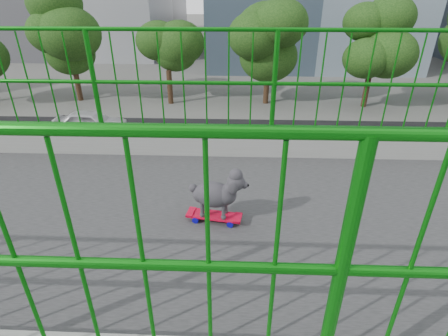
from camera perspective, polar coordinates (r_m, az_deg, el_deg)
road at (r=17.79m, az=-3.20°, el=-1.78°), size 18.00×90.00×0.02m
railing at (r=3.28m, az=-27.40°, el=-4.48°), size 3.00×24.00×1.42m
street_trees at (r=28.71m, az=1.23°, el=19.70°), size 5.30×60.40×7.26m
skateboard at (r=2.99m, az=-1.63°, el=-7.95°), size 0.21×0.49×0.06m
poodle at (r=2.85m, az=-1.17°, el=-4.11°), size 0.26×0.50×0.42m
car_2 at (r=18.12m, az=-19.83°, el=-0.26°), size 2.50×5.43×1.51m
car_3 at (r=19.76m, az=-2.62°, el=3.83°), size 2.12×5.22×1.51m
car_4 at (r=24.60m, az=-21.07°, el=7.02°), size 1.90×4.73×1.61m
car_5 at (r=13.15m, az=-26.69°, el=-13.85°), size 1.44×4.12×1.36m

